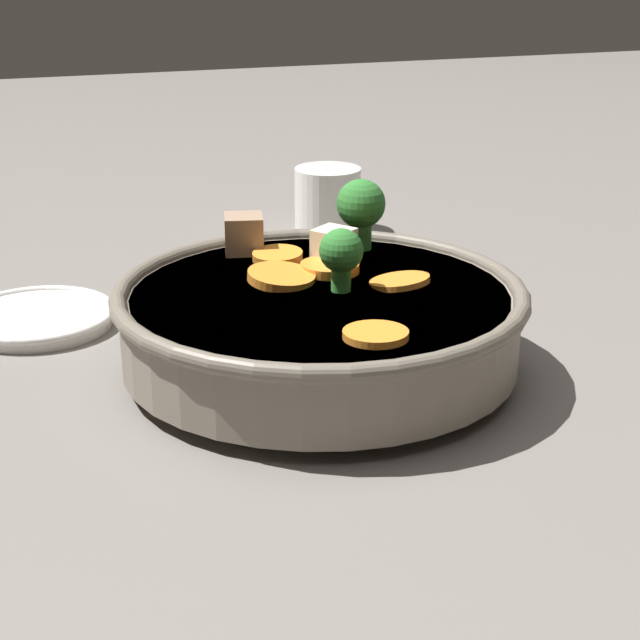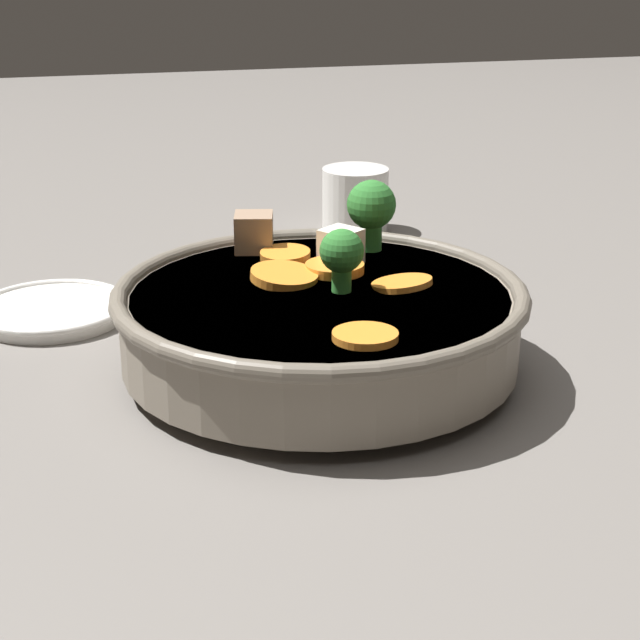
{
  "view_description": "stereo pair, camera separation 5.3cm",
  "coord_description": "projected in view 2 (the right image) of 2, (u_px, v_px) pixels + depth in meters",
  "views": [
    {
      "loc": [
        -0.21,
        -0.65,
        0.3
      ],
      "look_at": [
        0.0,
        0.0,
        0.04
      ],
      "focal_mm": 60.0,
      "sensor_mm": 36.0,
      "label": 1
    },
    {
      "loc": [
        -0.16,
        -0.66,
        0.3
      ],
      "look_at": [
        0.0,
        0.0,
        0.04
      ],
      "focal_mm": 60.0,
      "sensor_mm": 36.0,
      "label": 2
    }
  ],
  "objects": [
    {
      "name": "ground_plane",
      "position": [
        320.0,
        373.0,
        0.74
      ],
      "size": [
        3.0,
        3.0,
        0.0
      ],
      "primitive_type": "plane",
      "color": "slate"
    },
    {
      "name": "stirfry_bowl",
      "position": [
        320.0,
        317.0,
        0.73
      ],
      "size": [
        0.28,
        0.28,
        0.11
      ],
      "color": "slate",
      "rests_on": "ground_plane"
    },
    {
      "name": "side_saucer",
      "position": [
        52.0,
        310.0,
        0.84
      ],
      "size": [
        0.12,
        0.12,
        0.01
      ],
      "color": "white",
      "rests_on": "ground_plane"
    },
    {
      "name": "tea_cup",
      "position": [
        355.0,
        199.0,
        1.06
      ],
      "size": [
        0.07,
        0.07,
        0.06
      ],
      "color": "white",
      "rests_on": "ground_plane"
    }
  ]
}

